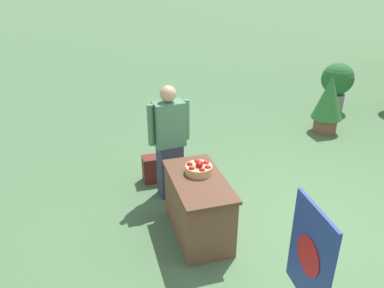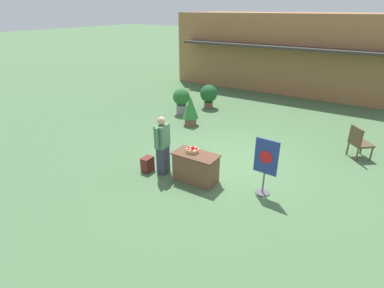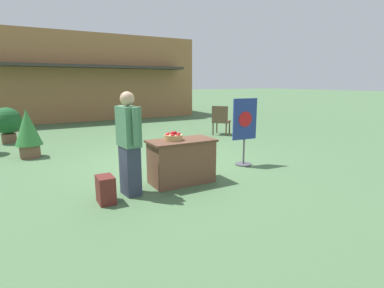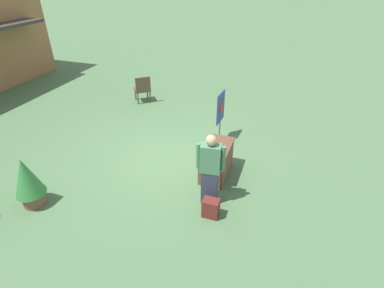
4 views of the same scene
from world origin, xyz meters
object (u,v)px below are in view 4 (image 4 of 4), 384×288
at_px(display_table, 216,161).
at_px(poster_board, 220,114).
at_px(apple_basket, 214,147).
at_px(backpack, 211,208).
at_px(patio_chair, 143,88).
at_px(potted_plant_near_right, 27,181).
at_px(person_visitor, 210,169).

bearing_deg(display_table, poster_board, 12.23).
height_order(apple_basket, backpack, apple_basket).
bearing_deg(patio_chair, potted_plant_near_right, 143.44).
bearing_deg(person_visitor, poster_board, 3.49).
distance_m(poster_board, potted_plant_near_right, 5.16).
bearing_deg(display_table, potted_plant_near_right, 124.47).
relative_size(person_visitor, potted_plant_near_right, 1.41).
distance_m(apple_basket, potted_plant_near_right, 4.10).
height_order(person_visitor, patio_chair, person_visitor).
xyz_separation_m(display_table, poster_board, (1.75, 0.38, 0.41)).
bearing_deg(apple_basket, person_visitor, -169.04).
bearing_deg(apple_basket, backpack, -165.74).
distance_m(poster_board, patio_chair, 3.87).
height_order(person_visitor, potted_plant_near_right, person_visitor).
distance_m(display_table, poster_board, 1.83).
bearing_deg(apple_basket, potted_plant_near_right, 123.29).
xyz_separation_m(apple_basket, person_visitor, (-0.86, -0.17, -0.01)).
bearing_deg(potted_plant_near_right, backpack, -75.98).
bearing_deg(backpack, poster_board, 11.74).
height_order(backpack, poster_board, poster_board).
bearing_deg(apple_basket, poster_board, 9.95).
distance_m(display_table, potted_plant_near_right, 4.22).
bearing_deg(poster_board, apple_basket, -75.92).
bearing_deg(patio_chair, backpack, 179.73).
bearing_deg(backpack, person_visitor, 20.38).
height_order(person_visitor, backpack, person_visitor).
relative_size(display_table, patio_chair, 1.18).
relative_size(poster_board, potted_plant_near_right, 1.24).
xyz_separation_m(display_table, potted_plant_near_right, (-2.38, 3.47, 0.25)).
bearing_deg(display_table, apple_basket, 160.34).
relative_size(backpack, patio_chair, 0.41).
height_order(display_table, patio_chair, patio_chair).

